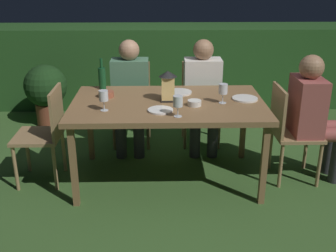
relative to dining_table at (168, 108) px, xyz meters
name	(u,v)px	position (x,y,z in m)	size (l,w,h in m)	color
ground_plane	(168,178)	(0.00, 0.00, -0.69)	(16.00, 16.00, 0.00)	#385B28
dining_table	(168,108)	(0.00, 0.00, 0.00)	(1.67, 1.01, 0.75)	olive
chair_head_far	(289,129)	(1.08, 0.00, -0.21)	(0.40, 0.42, 0.87)	#9E7A51
person_in_rust	(313,113)	(1.28, 0.00, -0.05)	(0.48, 0.38, 1.15)	#9E4C47
chair_head_near	(45,131)	(-1.08, 0.00, -0.21)	(0.40, 0.42, 0.87)	#9E7A51
chair_side_right_a	(132,99)	(-0.37, 0.90, -0.21)	(0.42, 0.40, 0.87)	#9E7A51
person_in_green	(130,91)	(-0.37, 0.70, -0.05)	(0.38, 0.47, 1.15)	#4C7A5B
chair_side_right_b	(201,99)	(0.37, 0.90, -0.21)	(0.42, 0.40, 0.87)	#9E7A51
person_in_cream	(203,90)	(0.37, 0.70, -0.05)	(0.38, 0.47, 1.15)	white
lantern_centerpiece	(168,84)	(0.00, 0.04, 0.20)	(0.15, 0.15, 0.27)	black
green_bottle_on_table	(102,77)	(-0.61, 0.42, 0.16)	(0.07, 0.07, 0.29)	#144723
wine_glass_a	(223,90)	(0.47, -0.04, 0.17)	(0.08, 0.08, 0.17)	silver
wine_glass_b	(178,102)	(0.07, -0.37, 0.17)	(0.08, 0.08, 0.17)	silver
wine_glass_c	(104,97)	(-0.52, -0.21, 0.17)	(0.08, 0.08, 0.17)	silver
plate_a	(245,99)	(0.68, 0.06, 0.06)	(0.22, 0.22, 0.01)	white
plate_b	(179,92)	(0.11, 0.26, 0.06)	(0.23, 0.23, 0.01)	silver
plate_c	(160,110)	(-0.07, -0.24, 0.06)	(0.21, 0.21, 0.01)	white
bowl_olives	(106,94)	(-0.55, 0.16, 0.08)	(0.14, 0.14, 0.05)	#9E5138
bowl_bread	(194,103)	(0.22, -0.10, 0.08)	(0.12, 0.12, 0.05)	silver
hedge_backdrop	(164,65)	(0.00, 2.27, -0.16)	(6.38, 0.74, 1.07)	#234C1E
potted_plant_by_hedge	(46,90)	(-1.44, 1.43, -0.25)	(0.51, 0.51, 0.74)	brown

